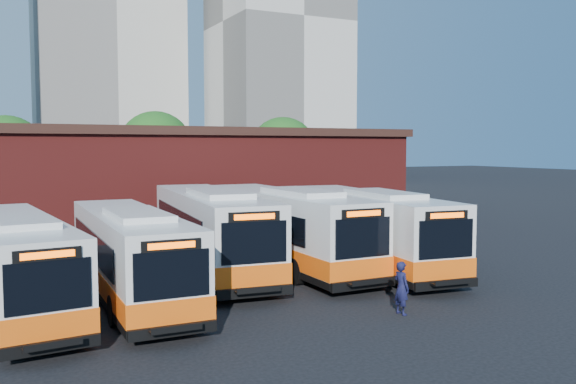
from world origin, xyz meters
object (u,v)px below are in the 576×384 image
bus_west (130,257)px  transit_worker (401,288)px  bus_midwest (211,233)px  bus_east (367,231)px  bus_mideast (285,231)px  bus_farwest (16,267)px

bus_west → transit_worker: bearing=-38.1°
bus_midwest → bus_east: (6.51, -2.07, -0.05)m
bus_mideast → transit_worker: (-0.11, -8.50, -0.74)m
bus_midwest → transit_worker: 9.67m
bus_midwest → bus_mideast: bearing=-5.5°
bus_farwest → bus_west: bus_west is taller
bus_farwest → bus_west: (3.58, -0.00, 0.01)m
bus_west → bus_mideast: 7.76m
bus_farwest → transit_worker: size_ratio=6.99×
bus_east → transit_worker: 7.88m
bus_farwest → bus_midwest: bus_midwest is taller
bus_midwest → bus_mideast: 3.25m
bus_farwest → transit_worker: bearing=-33.4°
bus_east → bus_mideast: bearing=163.3°
bus_east → bus_midwest: bearing=169.0°
bus_west → bus_mideast: size_ratio=0.91×
bus_west → bus_mideast: bus_mideast is taller
bus_west → bus_mideast: bearing=21.3°
bus_farwest → bus_east: bearing=-0.0°
bus_mideast → bus_east: size_ratio=1.01×
bus_farwest → bus_east: bus_east is taller
bus_east → transit_worker: bearing=-109.3°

